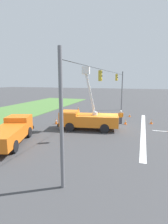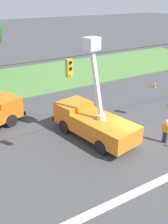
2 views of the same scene
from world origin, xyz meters
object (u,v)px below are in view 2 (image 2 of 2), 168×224
at_px(utility_truck_bucket_lift, 93,121).
at_px(traffic_cone_foreground_right, 74,107).
at_px(road_worker, 166,130).
at_px(traffic_cone_far_left, 155,84).

relative_size(utility_truck_bucket_lift, traffic_cone_foreground_right, 9.25).
relative_size(utility_truck_bucket_lift, road_worker, 4.00).
bearing_deg(utility_truck_bucket_lift, road_worker, -40.74).
relative_size(road_worker, traffic_cone_foreground_right, 2.31).
height_order(traffic_cone_foreground_right, traffic_cone_far_left, traffic_cone_foreground_right).
height_order(road_worker, traffic_cone_foreground_right, road_worker).
height_order(utility_truck_bucket_lift, traffic_cone_foreground_right, utility_truck_bucket_lift).
bearing_deg(traffic_cone_far_left, road_worker, -132.17).
xyz_separation_m(utility_truck_bucket_lift, road_worker, (3.86, -3.32, -0.31)).
relative_size(utility_truck_bucket_lift, traffic_cone_far_left, 9.74).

